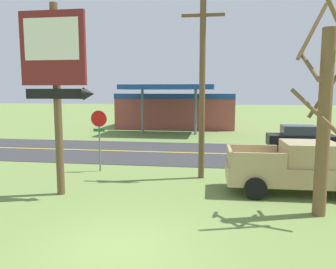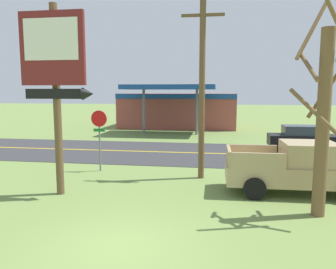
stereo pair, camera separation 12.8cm
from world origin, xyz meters
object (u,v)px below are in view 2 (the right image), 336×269
gas_station (178,109)px  pickup_tan_parked_on_lawn (298,168)px  stop_sign (99,130)px  motel_sign (55,69)px  car_black_near_lane (301,138)px  bare_tree (323,115)px  utility_pole (202,77)px

gas_station → pickup_tan_parked_on_lawn: bearing=-71.6°
stop_sign → pickup_tan_parked_on_lawn: size_ratio=0.56×
motel_sign → gas_station: motel_sign is taller
gas_station → car_black_near_lane: bearing=-52.7°
bare_tree → car_black_near_lane: bearing=79.9°
bare_tree → pickup_tan_parked_on_lawn: bearing=93.5°
stop_sign → pickup_tan_parked_on_lawn: stop_sign is taller
gas_station → utility_pole: bearing=-79.9°
motel_sign → bare_tree: 9.05m
utility_pole → bare_tree: bearing=-46.1°
bare_tree → motel_sign: bearing=175.5°
motel_sign → bare_tree: size_ratio=1.05×
utility_pole → car_black_near_lane: 10.60m
motel_sign → bare_tree: motel_sign is taller
gas_station → motel_sign: bearing=-93.2°
bare_tree → pickup_tan_parked_on_lawn: size_ratio=1.26×
pickup_tan_parked_on_lawn → car_black_near_lane: bearing=76.7°
utility_pole → gas_station: 21.17m
motel_sign → car_black_near_lane: motel_sign is taller
motel_sign → gas_station: bearing=86.8°
bare_tree → gas_station: 25.87m
stop_sign → car_black_near_lane: bearing=34.2°
gas_station → pickup_tan_parked_on_lawn: 23.62m
pickup_tan_parked_on_lawn → car_black_near_lane: pickup_tan_parked_on_lawn is taller
utility_pole → stop_sign: bearing=173.8°
stop_sign → utility_pole: size_ratio=0.35×
motel_sign → stop_sign: motel_sign is taller
utility_pole → pickup_tan_parked_on_lawn: size_ratio=1.59×
motel_sign → car_black_near_lane: 16.22m
stop_sign → bare_tree: bare_tree is taller
stop_sign → gas_station: 20.19m
gas_station → car_black_near_lane: 16.07m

